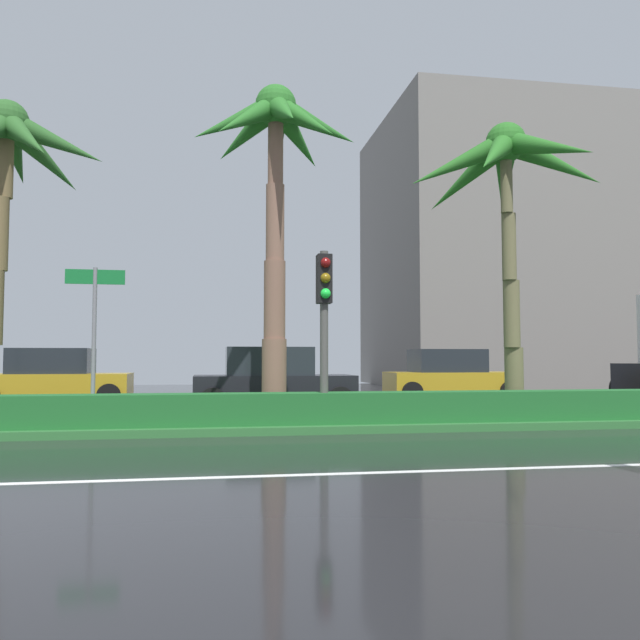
% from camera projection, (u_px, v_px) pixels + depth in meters
% --- Properties ---
extents(ground_plane, '(90.00, 42.00, 0.10)m').
position_uv_depth(ground_plane, '(133.00, 425.00, 14.27)').
color(ground_plane, black).
extents(near_lane_divider_stripe, '(81.00, 0.14, 0.01)m').
position_uv_depth(near_lane_divider_stripe, '(62.00, 482.00, 7.38)').
color(near_lane_divider_stripe, white).
rests_on(near_lane_divider_stripe, ground_plane).
extents(median_strip, '(85.50, 4.00, 0.15)m').
position_uv_depth(median_strip, '(128.00, 424.00, 13.29)').
color(median_strip, '#2D6B33').
rests_on(median_strip, ground_plane).
extents(median_hedge, '(76.50, 0.70, 0.60)m').
position_uv_depth(median_hedge, '(119.00, 411.00, 11.94)').
color(median_hedge, '#1E6028').
rests_on(median_hedge, median_strip).
extents(palm_tree_centre_left, '(3.92, 3.95, 6.70)m').
position_uv_depth(palm_tree_centre_left, '(6.00, 167.00, 13.56)').
color(palm_tree_centre_left, brown).
rests_on(palm_tree_centre_left, median_strip).
extents(palm_tree_centre, '(3.81, 3.72, 7.25)m').
position_uv_depth(palm_tree_centre, '(276.00, 153.00, 14.12)').
color(palm_tree_centre, brown).
rests_on(palm_tree_centre, median_strip).
extents(palm_tree_centre_right, '(4.66, 4.45, 6.60)m').
position_uv_depth(palm_tree_centre_right, '(505.00, 179.00, 14.59)').
color(palm_tree_centre_right, brown).
rests_on(palm_tree_centre_right, median_strip).
extents(traffic_signal_median_right, '(0.28, 0.43, 3.37)m').
position_uv_depth(traffic_signal_median_right, '(324.00, 304.00, 12.62)').
color(traffic_signal_median_right, '#4C4C47').
rests_on(traffic_signal_median_right, median_strip).
extents(street_name_sign, '(1.10, 0.08, 3.00)m').
position_uv_depth(street_name_sign, '(94.00, 323.00, 12.30)').
color(street_name_sign, slate).
rests_on(street_name_sign, median_strip).
extents(car_in_traffic_leading, '(4.30, 2.02, 1.72)m').
position_uv_depth(car_in_traffic_leading, '(55.00, 378.00, 19.49)').
color(car_in_traffic_leading, '#B28C1E').
rests_on(car_in_traffic_leading, ground_plane).
extents(car_in_traffic_second, '(4.30, 2.02, 1.72)m').
position_uv_depth(car_in_traffic_second, '(272.00, 380.00, 17.55)').
color(car_in_traffic_second, black).
rests_on(car_in_traffic_second, ground_plane).
extents(car_in_traffic_third, '(4.30, 2.02, 1.72)m').
position_uv_depth(car_in_traffic_third, '(450.00, 376.00, 21.65)').
color(car_in_traffic_third, '#B28C1E').
rests_on(car_in_traffic_third, ground_plane).
extents(building_far_right, '(15.54, 11.39, 14.17)m').
position_uv_depth(building_far_right, '(523.00, 254.00, 35.30)').
color(building_far_right, slate).
rests_on(building_far_right, ground_plane).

